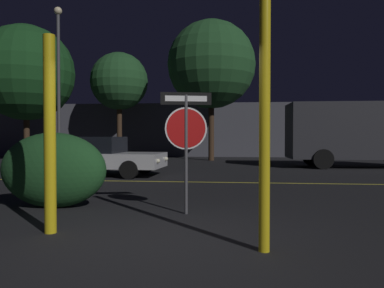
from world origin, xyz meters
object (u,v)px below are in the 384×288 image
object	(u,v)px
yellow_pole_left	(50,134)
hedge_bush_1	(53,170)
stop_sign	(186,128)
street_lamp	(59,72)
tree_1	(26,73)
tree_0	(119,82)
tree_2	(211,65)
passing_car_2	(99,156)
delivery_truck	(363,131)
yellow_pole_right	(265,109)

from	to	relation	value
yellow_pole_left	hedge_bush_1	xyz separation A→B (m)	(-0.87, 1.84, -0.69)
stop_sign	street_lamp	size ratio (longest dim) A/B	0.28
yellow_pole_left	tree_1	bearing A→B (deg)	120.96
tree_0	tree_2	bearing A→B (deg)	-16.09
yellow_pole_left	passing_car_2	distance (m)	7.91
tree_1	stop_sign	bearing A→B (deg)	-51.21
street_lamp	tree_0	xyz separation A→B (m)	(1.39, 5.34, 0.25)
passing_car_2	tree_2	bearing A→B (deg)	160.35
hedge_bush_1	street_lamp	distance (m)	12.19
stop_sign	street_lamp	bearing A→B (deg)	112.48
delivery_truck	street_lamp	world-z (taller)	street_lamp
yellow_pole_right	stop_sign	bearing A→B (deg)	120.35
yellow_pole_right	hedge_bush_1	world-z (taller)	yellow_pole_right
delivery_truck	tree_1	distance (m)	17.67
passing_car_2	hedge_bush_1	bearing A→B (deg)	14.84
yellow_pole_right	tree_0	world-z (taller)	tree_0
stop_sign	yellow_pole_left	size ratio (longest dim) A/B	0.76
passing_car_2	delivery_truck	world-z (taller)	delivery_truck
delivery_truck	tree_2	size ratio (longest dim) A/B	0.79
passing_car_2	yellow_pole_left	bearing A→B (deg)	18.29
passing_car_2	delivery_truck	xyz separation A→B (m)	(10.43, 4.46, 0.91)
stop_sign	hedge_bush_1	world-z (taller)	stop_sign
hedge_bush_1	stop_sign	bearing A→B (deg)	-7.40
delivery_truck	hedge_bush_1	bearing A→B (deg)	-42.94
tree_2	stop_sign	bearing A→B (deg)	-88.65
stop_sign	delivery_truck	world-z (taller)	delivery_truck
passing_car_2	tree_2	world-z (taller)	tree_2
yellow_pole_left	delivery_truck	distance (m)	14.68
hedge_bush_1	tree_2	xyz separation A→B (m)	(2.31, 14.15, 4.66)
yellow_pole_left	tree_1	xyz separation A→B (m)	(-8.80, 14.66, 3.46)
yellow_pole_left	tree_1	world-z (taller)	tree_1
hedge_bush_1	tree_0	distance (m)	16.72
yellow_pole_right	tree_1	world-z (taller)	tree_1
yellow_pole_right	delivery_truck	xyz separation A→B (m)	(5.38, 12.62, -0.13)
yellow_pole_left	delivery_truck	bearing A→B (deg)	55.26
stop_sign	yellow_pole_right	xyz separation A→B (m)	(1.20, -2.05, 0.19)
delivery_truck	tree_2	bearing A→B (deg)	-120.39
passing_car_2	delivery_truck	size ratio (longest dim) A/B	0.75
yellow_pole_left	tree_2	bearing A→B (deg)	84.83
passing_car_2	tree_0	size ratio (longest dim) A/B	0.71
delivery_truck	street_lamp	xyz separation A→B (m)	(-14.16, 0.27, 2.93)
yellow_pole_right	tree_0	xyz separation A→B (m)	(-7.39, 18.23, 3.05)
stop_sign	passing_car_2	size ratio (longest dim) A/B	0.47
stop_sign	passing_car_2	xyz separation A→B (m)	(-3.85, 6.11, -0.86)
yellow_pole_right	passing_car_2	world-z (taller)	yellow_pole_right
passing_car_2	tree_0	bearing A→B (deg)	-163.87
yellow_pole_left	passing_car_2	xyz separation A→B (m)	(-2.07, 7.60, -0.74)
street_lamp	tree_2	xyz separation A→B (m)	(7.24, 3.65, 0.87)
yellow_pole_left	yellow_pole_right	xyz separation A→B (m)	(2.99, -0.55, 0.31)
street_lamp	tree_0	world-z (taller)	street_lamp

